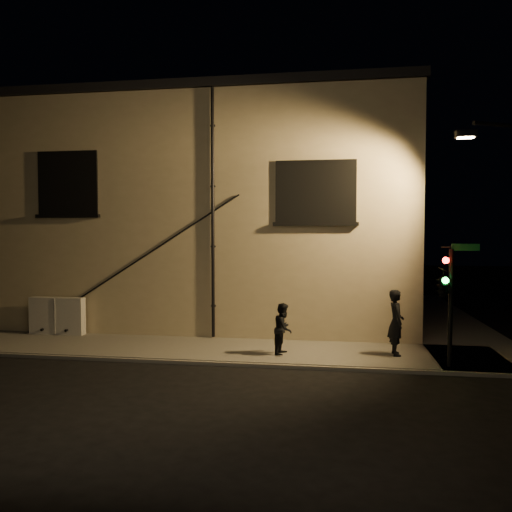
% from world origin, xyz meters
% --- Properties ---
extents(ground, '(90.00, 90.00, 0.00)m').
position_xyz_m(ground, '(0.00, 0.00, 0.00)').
color(ground, black).
extents(sidewalk, '(21.00, 16.00, 0.12)m').
position_xyz_m(sidewalk, '(1.22, 4.39, 0.06)').
color(sidewalk, '#5D5A53').
rests_on(sidewalk, ground).
extents(building, '(16.20, 12.23, 8.80)m').
position_xyz_m(building, '(-3.00, 8.99, 4.40)').
color(building, tan).
rests_on(building, ground).
extents(utility_cabinet, '(1.96, 0.33, 1.29)m').
position_xyz_m(utility_cabinet, '(-7.33, 2.70, 0.76)').
color(utility_cabinet, beige).
rests_on(utility_cabinet, sidewalk).
extents(pedestrian_a, '(0.53, 0.74, 1.90)m').
position_xyz_m(pedestrian_a, '(3.98, 1.43, 1.07)').
color(pedestrian_a, black).
rests_on(pedestrian_a, sidewalk).
extents(pedestrian_b, '(0.69, 0.82, 1.49)m').
position_xyz_m(pedestrian_b, '(0.75, 1.08, 0.86)').
color(pedestrian_b, black).
rests_on(pedestrian_b, sidewalk).
extents(traffic_signal, '(1.18, 1.89, 3.25)m').
position_xyz_m(traffic_signal, '(5.03, 0.24, 2.30)').
color(traffic_signal, black).
rests_on(traffic_signal, sidewalk).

